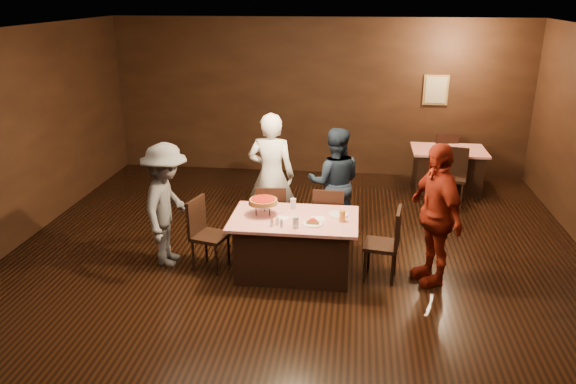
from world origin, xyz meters
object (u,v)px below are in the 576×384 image
object	(u,v)px
chair_back_near	(453,177)
plate_empty	(339,215)
diner_white_jacket	(271,176)
pizza_stand	(263,201)
main_table	(294,245)
chair_back_far	(443,156)
glass_back	(293,204)
chair_far_left	(272,215)
diner_grey_knit	(167,205)
diner_red_shirt	(435,214)
glass_amber	(342,216)
chair_end_left	(210,235)
chair_end_right	(381,243)
chair_far_right	(329,218)
glass_front_left	(296,222)
back_table	(447,170)
diner_navy_hoodie	(335,183)

from	to	relation	value
chair_back_near	plate_empty	world-z (taller)	chair_back_near
diner_white_jacket	pizza_stand	distance (m)	1.12
main_table	pizza_stand	world-z (taller)	pizza_stand
chair_back_far	glass_back	bearing A→B (deg)	51.41
chair_far_left	glass_back	distance (m)	0.68
diner_grey_knit	diner_red_shirt	world-z (taller)	diner_red_shirt
main_table	diner_grey_knit	world-z (taller)	diner_grey_knit
plate_empty	glass_amber	distance (m)	0.22
chair_back_far	diner_grey_knit	size ratio (longest dim) A/B	0.57
chair_end_left	chair_end_right	xyz separation A→B (m)	(2.20, 0.00, 0.00)
chair_far_right	glass_front_left	xyz separation A→B (m)	(-0.35, -1.05, 0.37)
back_table	chair_end_right	xyz separation A→B (m)	(-1.30, -3.52, 0.09)
main_table	diner_grey_knit	bearing A→B (deg)	177.08
chair_far_right	diner_white_jacket	xyz separation A→B (m)	(-0.87, 0.42, 0.45)
chair_end_left	diner_grey_knit	size ratio (longest dim) A/B	0.57
back_table	diner_grey_knit	size ratio (longest dim) A/B	0.79
back_table	chair_back_far	world-z (taller)	chair_back_far
plate_empty	diner_white_jacket	bearing A→B (deg)	134.99
back_table	glass_back	bearing A→B (deg)	-127.24
diner_navy_hoodie	plate_empty	world-z (taller)	diner_navy_hoodie
plate_empty	glass_front_left	world-z (taller)	glass_front_left
chair_end_right	pizza_stand	bearing A→B (deg)	-83.25
chair_back_far	glass_back	distance (m)	4.56
chair_end_right	chair_back_near	world-z (taller)	same
chair_back_near	diner_white_jacket	size ratio (longest dim) A/B	0.51
chair_end_right	diner_navy_hoodie	xyz separation A→B (m)	(-0.65, 1.28, 0.34)
chair_end_left	glass_front_left	bearing A→B (deg)	-90.05
diner_navy_hoodie	diner_grey_knit	size ratio (longest dim) A/B	0.99
chair_far_left	plate_empty	size ratio (longest dim) A/B	3.80
chair_back_far	diner_navy_hoodie	size ratio (longest dim) A/B	0.58
chair_far_left	pizza_stand	xyz separation A→B (m)	(0.00, -0.70, 0.48)
chair_far_left	chair_back_far	distance (m)	4.39
chair_end_right	chair_back_far	size ratio (longest dim) A/B	1.00
diner_grey_knit	glass_front_left	world-z (taller)	diner_grey_knit
main_table	plate_empty	size ratio (longest dim) A/B	6.40
glass_back	back_table	bearing A→B (deg)	52.76
diner_navy_hoodie	diner_red_shirt	distance (m)	1.79
diner_navy_hoodie	diner_red_shirt	world-z (taller)	diner_red_shirt
chair_end_right	chair_back_near	bearing A→B (deg)	163.93
glass_front_left	glass_back	bearing A→B (deg)	99.46
chair_far_left	chair_end_right	distance (m)	1.68
chair_end_left	chair_back_far	xyz separation A→B (m)	(3.50, 4.12, 0.00)
glass_back	pizza_stand	bearing A→B (deg)	-144.46
chair_back_near	chair_back_far	world-z (taller)	same
chair_back_near	glass_amber	world-z (taller)	chair_back_near
main_table	pizza_stand	xyz separation A→B (m)	(-0.40, 0.05, 0.57)
chair_end_left	diner_grey_knit	distance (m)	0.69
chair_end_right	plate_empty	xyz separation A→B (m)	(-0.55, 0.15, 0.30)
plate_empty	glass_back	xyz separation A→B (m)	(-0.60, 0.15, 0.06)
diner_grey_knit	chair_back_near	bearing A→B (deg)	-56.36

